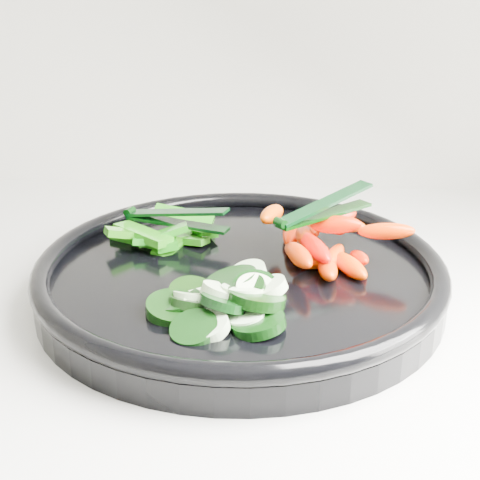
{
  "coord_description": "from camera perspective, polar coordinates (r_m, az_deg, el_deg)",
  "views": [
    {
      "loc": [
        -0.1,
        1.11,
        1.22
      ],
      "look_at": [
        -0.14,
        1.67,
        0.99
      ],
      "focal_mm": 50.0,
      "sensor_mm": 36.0,
      "label": 1
    }
  ],
  "objects": [
    {
      "name": "tong_carrot",
      "position": [
        0.63,
        7.05,
        2.59
      ],
      "size": [
        0.1,
        0.09,
        0.02
      ],
      "color": "black",
      "rests_on": "carrot_pile"
    },
    {
      "name": "carrot_pile",
      "position": [
        0.64,
        6.99,
        -0.07
      ],
      "size": [
        0.15,
        0.15,
        0.05
      ],
      "color": "#FF6000",
      "rests_on": "veggie_tray"
    },
    {
      "name": "tong_pepper",
      "position": [
        0.67,
        -5.69,
        1.94
      ],
      "size": [
        0.11,
        0.05,
        0.02
      ],
      "color": "black",
      "rests_on": "pepper_pile"
    },
    {
      "name": "veggie_tray",
      "position": [
        0.62,
        -0.0,
        -2.97
      ],
      "size": [
        0.48,
        0.48,
        0.04
      ],
      "color": "black",
      "rests_on": "counter"
    },
    {
      "name": "cucumber_pile",
      "position": [
        0.54,
        -1.61,
        -5.14
      ],
      "size": [
        0.13,
        0.12,
        0.04
      ],
      "color": "black",
      "rests_on": "veggie_tray"
    },
    {
      "name": "pepper_pile",
      "position": [
        0.68,
        -6.5,
        0.46
      ],
      "size": [
        0.11,
        0.09,
        0.03
      ],
      "color": "#196D0A",
      "rests_on": "veggie_tray"
    }
  ]
}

